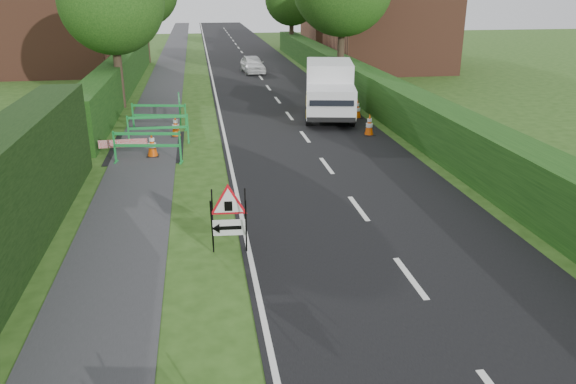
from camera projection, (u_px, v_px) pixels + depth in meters
ground at (285, 320)px, 9.10m from camera, size 120.00×120.00×0.00m
road_surface at (247, 59)px, 41.91m from camera, size 6.00×90.00×0.02m
footpath at (172, 60)px, 41.10m from camera, size 2.00×90.00×0.02m
hedge_west_far at (123, 92)px, 28.75m from camera, size 1.00×24.00×1.80m
hedge_east at (375, 108)px, 24.90m from camera, size 1.20×50.00×1.50m
house_west at (50, 24)px, 34.43m from camera, size 7.50×7.40×7.88m
house_east_a at (388, 23)px, 35.69m from camera, size 7.50×7.40×7.88m
house_east_b at (347, 13)px, 48.81m from camera, size 7.50×7.40×7.88m
tree_nw at (111, 2)px, 23.56m from camera, size 4.40×4.40×6.70m
triangle_sign at (227, 213)px, 11.11m from camera, size 0.90×0.90×1.24m
works_van at (329, 89)px, 22.94m from camera, size 2.73×5.03×2.18m
traffic_cone_0 at (369, 125)px, 20.27m from camera, size 0.38×0.38×0.79m
traffic_cone_1 at (357, 109)px, 22.90m from camera, size 0.38×0.38×0.79m
traffic_cone_2 at (356, 105)px, 23.67m from camera, size 0.38×0.38×0.79m
traffic_cone_3 at (152, 145)px, 17.70m from camera, size 0.38×0.38×0.79m
traffic_cone_4 at (176, 126)px, 20.10m from camera, size 0.38×0.38×0.79m
ped_barrier_0 at (147, 143)px, 17.00m from camera, size 2.09×0.68×1.00m
ped_barrier_1 at (158, 125)px, 19.13m from camera, size 2.06×0.38×1.00m
ped_barrier_2 at (159, 113)px, 20.98m from camera, size 2.09×0.77×1.00m
ped_barrier_3 at (180, 106)px, 22.25m from camera, size 0.43×2.07×1.00m
redwhite_plank at (125, 157)px, 17.81m from camera, size 1.50×0.11×0.25m
hatchback_car at (253, 64)px, 34.94m from camera, size 1.47×3.21×1.06m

